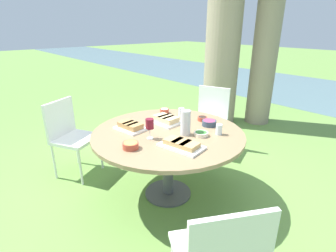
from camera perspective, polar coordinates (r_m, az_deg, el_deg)
The scene contains 17 objects.
ground_plane at distance 2.89m, azimuth 0.00°, elevation -14.41°, with size 40.00×40.00×0.00m, color #668E42.
tree_trunk_main at distance 4.89m, azimuth 21.31°, elevation 21.73°, with size 0.42×0.42×3.69m.
dining_table at distance 2.58m, azimuth 0.00°, elevation -2.94°, with size 1.47×1.47×0.71m.
chair_near_left at distance 3.67m, azimuth 9.17°, elevation 2.50°, with size 0.56×0.55×0.89m.
chair_near_right at distance 3.23m, azimuth -20.64°, elevation -1.24°, with size 0.58×0.59×0.89m.
water_pitcher at distance 2.45m, azimuth 3.85°, elevation 0.74°, with size 0.10×0.09×0.24m.
wine_glass at distance 2.35m, azimuth -4.00°, elevation 0.34°, with size 0.07×0.07×0.19m.
platter_bread_main at distance 2.77m, azimuth -0.46°, elevation 1.37°, with size 0.33×0.26×0.07m.
platter_charcuterie at distance 2.21m, azimuth 2.91°, elevation -4.05°, with size 0.41×0.29×0.06m.
platter_sandwich_side at distance 2.61m, azimuth -8.18°, elevation -0.10°, with size 0.33×0.25×0.07m.
bowl_fries at distance 2.22m, azimuth -8.15°, elevation -4.14°, with size 0.13×0.13×0.05m.
bowl_salad at distance 2.46m, azimuth 7.21°, elevation -1.68°, with size 0.13×0.13×0.04m.
bowl_olives at distance 2.86m, azimuth 7.52°, elevation 1.64°, with size 0.10×0.10×0.04m.
bowl_dip_red at distance 2.72m, azimuth 8.95°, elevation 0.72°, with size 0.15×0.15×0.06m.
bowl_dip_cream at distance 3.07m, azimuth -0.78°, elevation 3.35°, with size 0.10×0.10×0.05m.
cup_water_near at distance 2.51m, azimuth 11.04°, elevation -0.74°, with size 0.06×0.06×0.10m.
cup_water_far at distance 2.97m, azimuth 2.92°, elevation 3.05°, with size 0.07×0.07×0.09m.
Camera 1 is at (1.78, -1.53, 1.68)m, focal length 28.00 mm.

